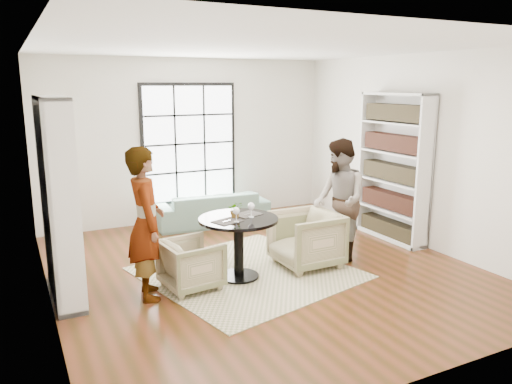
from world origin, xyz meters
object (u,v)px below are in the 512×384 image
sofa (212,208)px  person_left (146,224)px  armchair_left (191,264)px  person_right (339,201)px  armchair_right (306,239)px  pedestal_table (239,235)px  wine_glass_left (236,211)px  wine_glass_right (251,207)px  flower_centerpiece (236,210)px

sofa → person_left: size_ratio=1.11×
armchair_left → person_right: bearing=-95.9°
sofa → person_right: bearing=113.6°
armchair_left → armchair_right: (1.71, 0.03, 0.08)m
person_left → person_right: 2.81m
person_right → sofa: bearing=-143.3°
person_right → armchair_right: bearing=-73.0°
pedestal_table → wine_glass_left: (-0.11, -0.17, 0.37)m
sofa → person_left: bearing=58.6°
pedestal_table → person_left: person_left is taller
sofa → armchair_left: armchair_left is taller
wine_glass_left → sofa: bearing=74.7°
sofa → armchair_left: (-1.32, -2.64, 0.02)m
person_right → wine_glass_left: bearing=-67.7°
wine_glass_left → wine_glass_right: wine_glass_right is taller
pedestal_table → armchair_left: pedestal_table is taller
pedestal_table → wine_glass_right: (0.16, -0.05, 0.37)m
pedestal_table → wine_glass_left: bearing=-122.0°
wine_glass_right → flower_centerpiece: flower_centerpiece is taller
flower_centerpiece → armchair_left: bearing=-174.4°
pedestal_table → armchair_left: size_ratio=1.50×
pedestal_table → armchair_right: 1.06m
person_left → flower_centerpiece: bearing=-79.7°
armchair_right → person_right: (0.55, 0.00, 0.50)m
armchair_right → flower_centerpiece: flower_centerpiece is taller
armchair_right → armchair_left: bearing=-89.1°
person_right → wine_glass_left: (-1.70, -0.16, 0.08)m
person_right → wine_glass_right: (-1.43, -0.04, 0.08)m
sofa → armchair_left: 2.96m
armchair_left → armchair_right: size_ratio=0.80×
wine_glass_left → flower_centerpiece: 0.21m
pedestal_table → person_left: (-1.22, -0.04, 0.32)m
wine_glass_left → pedestal_table: bearing=58.0°
sofa → wine_glass_right: bearing=83.5°
armchair_right → person_left: size_ratio=0.47×
armchair_right → person_right: bearing=90.0°
person_left → wine_glass_right: person_left is taller
wine_glass_right → armchair_right: bearing=2.3°
armchair_right → person_left: bearing=-89.3°
armchair_right → wine_glass_left: (-1.15, -0.16, 0.57)m
armchair_right → flower_centerpiece: (-1.07, 0.04, 0.54)m
sofa → armchair_left: size_ratio=2.94×
armchair_right → wine_glass_left: size_ratio=4.48×
sofa → person_right: size_ratio=1.15×
armchair_right → flower_centerpiece: 1.20m
person_left → person_right: (2.81, 0.03, -0.03)m
sofa → person_left: (-1.87, -2.64, 0.62)m
armchair_right → sofa: bearing=-171.6°
wine_glass_left → armchair_right: bearing=7.8°
pedestal_table → person_right: (1.59, -0.01, 0.29)m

